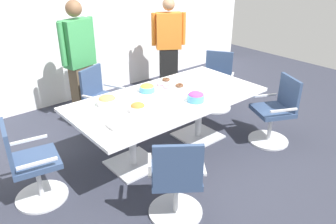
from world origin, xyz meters
TOP-DOWN VIEW (x-y plane):
  - ground_plane at (0.00, 0.00)m, footprint 10.00×10.00m
  - back_wall at (0.00, 2.40)m, footprint 8.00×0.10m
  - conference_table at (0.00, 0.00)m, footprint 2.40×1.20m
  - office_chair_0 at (1.26, -0.74)m, footprint 0.72×0.72m
  - office_chair_1 at (1.49, 0.54)m, footprint 0.75×0.75m
  - office_chair_2 at (-0.34, 1.08)m, footprint 0.71×0.71m
  - office_chair_3 at (-1.69, 0.14)m, footprint 0.63×0.63m
  - office_chair_4 at (-0.73, -0.99)m, footprint 0.76×0.76m
  - person_standing_0 at (-0.37, 1.57)m, footprint 0.61×0.31m
  - person_standing_1 at (1.39, 1.64)m, footprint 0.56×0.42m
  - snack_bowl_chips_yellow at (-0.09, 0.31)m, footprint 0.20×0.20m
  - snack_bowl_candy_mix at (0.18, -0.30)m, footprint 0.21×0.21m
  - snack_bowl_cookies at (-0.69, 0.27)m, footprint 0.22×0.22m
  - snack_bowl_pretzels at (-0.52, -0.10)m, footprint 0.18×0.18m
  - donut_platter at (0.30, 0.30)m, footprint 0.39×0.40m
  - plate_stack at (0.60, 0.01)m, footprint 0.22×0.22m
  - napkin_pile at (-0.90, -0.26)m, footprint 0.15×0.15m

SIDE VIEW (x-z plane):
  - ground_plane at x=0.00m, z-range -0.01..0.00m
  - office_chair_0 at x=1.26m, z-range -0.05..0.86m
  - office_chair_1 at x=1.49m, z-range -0.05..0.86m
  - office_chair_2 at x=-0.34m, z-range -0.05..0.86m
  - office_chair_3 at x=-1.69m, z-range -0.05..0.86m
  - office_chair_4 at x=-0.73m, z-range -0.05..0.86m
  - conference_table at x=0.00m, z-range 0.25..1.00m
  - donut_platter at x=0.30m, z-range 0.75..0.79m
  - plate_stack at x=0.60m, z-range 0.75..0.80m
  - napkin_pile at x=-0.90m, z-range 0.75..0.83m
  - snack_bowl_chips_yellow at x=-0.09m, z-range 0.75..0.85m
  - snack_bowl_pretzels at x=-0.52m, z-range 0.75..0.86m
  - snack_bowl_candy_mix at x=0.18m, z-range 0.75..0.87m
  - snack_bowl_cookies at x=-0.69m, z-range 0.75..0.87m
  - person_standing_1 at x=1.39m, z-range 0.03..1.70m
  - person_standing_0 at x=-0.37m, z-range 0.04..1.82m
  - back_wall at x=0.00m, z-range 0.00..2.80m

